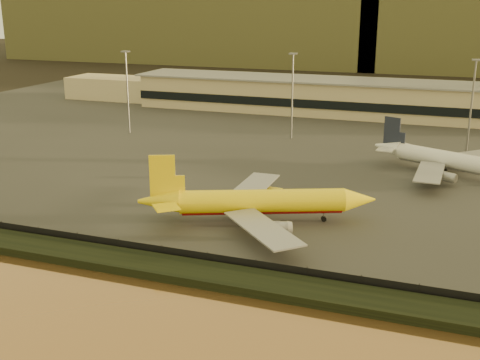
{
  "coord_description": "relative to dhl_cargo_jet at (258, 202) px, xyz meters",
  "views": [
    {
      "loc": [
        36.53,
        -92.83,
        40.4
      ],
      "look_at": [
        -1.71,
        12.0,
        6.93
      ],
      "focal_mm": 45.0,
      "sensor_mm": 36.0,
      "label": 1
    }
  ],
  "objects": [
    {
      "name": "dhl_cargo_jet",
      "position": [
        0.0,
        0.0,
        0.0
      ],
      "size": [
        42.64,
        40.36,
        13.31
      ],
      "rotation": [
        0.0,
        0.0,
        0.4
      ],
      "color": "yellow",
      "rests_on": "tarmac"
    },
    {
      "name": "perimeter_fence",
      "position": [
        -3.26,
        -21.06,
        -2.88
      ],
      "size": [
        300.0,
        0.05,
        2.2
      ],
      "primitive_type": "cube",
      "color": "black",
      "rests_on": "tarmac"
    },
    {
      "name": "gse_vehicle_yellow",
      "position": [
        -2.02,
        16.76,
        -3.17
      ],
      "size": [
        3.79,
        2.14,
        1.61
      ],
      "primitive_type": "cube",
      "rotation": [
        0.0,
        0.0,
        -0.15
      ],
      "color": "yellow",
      "rests_on": "tarmac"
    },
    {
      "name": "embankment",
      "position": [
        -3.26,
        -25.06,
        -3.48
      ],
      "size": [
        320.0,
        7.0,
        1.4
      ],
      "primitive_type": "cube",
      "color": "black",
      "rests_on": "ground"
    },
    {
      "name": "tarmac",
      "position": [
        -3.26,
        86.94,
        -4.08
      ],
      "size": [
        320.0,
        220.0,
        0.2
      ],
      "primitive_type": "cube",
      "color": "#2D2D2D",
      "rests_on": "ground"
    },
    {
      "name": "gse_vehicle_white",
      "position": [
        -29.32,
        20.83,
        -3.19
      ],
      "size": [
        3.81,
        2.54,
        1.57
      ],
      "primitive_type": "cube",
      "rotation": [
        0.0,
        0.0,
        0.3
      ],
      "color": "silver",
      "rests_on": "tarmac"
    },
    {
      "name": "distant_hills",
      "position": [
        -24.0,
        331.94,
        27.21
      ],
      "size": [
        470.0,
        160.0,
        70.0
      ],
      "color": "brown",
      "rests_on": "ground"
    },
    {
      "name": "ground",
      "position": [
        -3.26,
        -8.06,
        -4.18
      ],
      "size": [
        900.0,
        900.0,
        0.0
      ],
      "primitive_type": "plane",
      "color": "black",
      "rests_on": "ground"
    },
    {
      "name": "apron_light_masts",
      "position": [
        11.74,
        66.94,
        11.53
      ],
      "size": [
        152.2,
        12.2,
        25.4
      ],
      "color": "slate",
      "rests_on": "tarmac"
    },
    {
      "name": "white_narrowbody_jet",
      "position": [
        33.36,
        45.74,
        -0.39
      ],
      "size": [
        39.69,
        37.5,
        12.0
      ],
      "rotation": [
        0.0,
        0.0,
        -0.41
      ],
      "color": "silver",
      "rests_on": "tarmac"
    },
    {
      "name": "terminal_building",
      "position": [
        -17.78,
        117.49,
        2.07
      ],
      "size": [
        202.0,
        25.0,
        12.6
      ],
      "color": "tan",
      "rests_on": "tarmac"
    }
  ]
}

